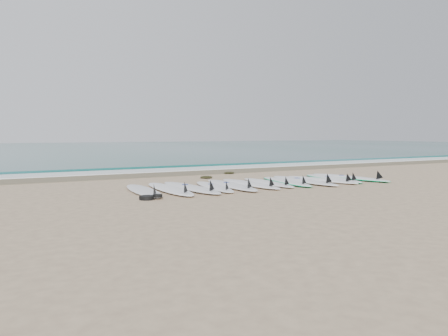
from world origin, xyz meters
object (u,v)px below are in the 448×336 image
surfboard_0 (144,190)px  leash_coil (149,197)px  surfboard_11 (350,177)px  surfboard_6 (269,182)px

surfboard_0 → leash_coil: 1.08m
surfboard_0 → surfboard_11: size_ratio=0.91×
surfboard_0 → surfboard_11: 6.46m
surfboard_6 → surfboard_11: bearing=2.5°
leash_coil → surfboard_6: bearing=15.8°
surfboard_11 → leash_coil: bearing=-178.5°
surfboard_0 → surfboard_11: (6.46, -0.02, -0.00)m
surfboard_6 → leash_coil: surfboard_6 is taller
surfboard_0 → leash_coil: (-0.24, -1.06, -0.01)m
surfboard_6 → leash_coil: bearing=-161.2°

